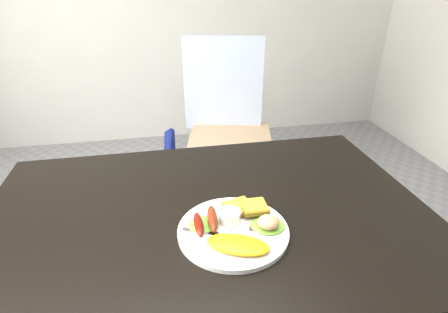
{
  "coord_description": "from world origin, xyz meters",
  "views": [
    {
      "loc": [
        -0.1,
        -0.76,
        1.32
      ],
      "look_at": [
        0.05,
        0.02,
        0.9
      ],
      "focal_mm": 28.0,
      "sensor_mm": 36.0,
      "label": 1
    }
  ],
  "objects": [
    {
      "name": "omelette",
      "position": [
        0.04,
        -0.17,
        0.77
      ],
      "size": [
        0.16,
        0.12,
        0.02
      ],
      "primitive_type": "ellipsoid",
      "rotation": [
        0.0,
        0.0,
        -0.42
      ],
      "color": "orange",
      "rests_on": "plate"
    },
    {
      "name": "person",
      "position": [
        -0.22,
        0.82,
        0.83
      ],
      "size": [
        0.7,
        0.59,
        1.67
      ],
      "primitive_type": "imported",
      "rotation": [
        0.0,
        0.0,
        2.76
      ],
      "color": "navy",
      "rests_on": "ground"
    },
    {
      "name": "lettuce_left",
      "position": [
        -0.02,
        -0.07,
        0.77
      ],
      "size": [
        0.08,
        0.08,
        0.01
      ],
      "primitive_type": "ellipsoid",
      "rotation": [
        0.0,
        0.0,
        0.13
      ],
      "color": "#689B30",
      "rests_on": "plate"
    },
    {
      "name": "lettuce_right",
      "position": [
        0.13,
        -0.11,
        0.77
      ],
      "size": [
        0.1,
        0.09,
        0.01
      ],
      "primitive_type": "ellipsoid",
      "rotation": [
        0.0,
        0.0,
        -0.2
      ],
      "color": "#428C31",
      "rests_on": "plate"
    },
    {
      "name": "toast_a",
      "position": [
        0.08,
        -0.03,
        0.77
      ],
      "size": [
        0.09,
        0.09,
        0.01
      ],
      "primitive_type": "cube",
      "rotation": [
        0.0,
        0.0,
        0.26
      ],
      "color": "brown",
      "rests_on": "plate"
    },
    {
      "name": "ramekin",
      "position": [
        0.04,
        -0.07,
        0.78
      ],
      "size": [
        0.06,
        0.06,
        0.03
      ],
      "primitive_type": "cylinder",
      "rotation": [
        0.0,
        0.0,
        0.07
      ],
      "color": "white",
      "rests_on": "plate"
    },
    {
      "name": "plate",
      "position": [
        0.05,
        -0.1,
        0.76
      ],
      "size": [
        0.27,
        0.27,
        0.01
      ],
      "primitive_type": "cylinder",
      "color": "white",
      "rests_on": "dining_table"
    },
    {
      "name": "toast_b",
      "position": [
        0.11,
        -0.05,
        0.78
      ],
      "size": [
        0.07,
        0.07,
        0.01
      ],
      "primitive_type": "cube",
      "rotation": [
        0.0,
        0.0,
        0.0
      ],
      "color": "brown",
      "rests_on": "toast_a"
    },
    {
      "name": "fork",
      "position": [
        0.0,
        -0.11,
        0.76
      ],
      "size": [
        0.16,
        0.08,
        0.0
      ],
      "primitive_type": "cube",
      "rotation": [
        0.0,
        0.0,
        -0.42
      ],
      "color": "#ADAFB7",
      "rests_on": "plate"
    },
    {
      "name": "sausage_a",
      "position": [
        -0.04,
        -0.09,
        0.78
      ],
      "size": [
        0.02,
        0.09,
        0.02
      ],
      "primitive_type": "ellipsoid",
      "rotation": [
        0.0,
        0.0,
        0.01
      ],
      "color": "#650F07",
      "rests_on": "lettuce_left"
    },
    {
      "name": "sausage_b",
      "position": [
        -0.0,
        -0.08,
        0.78
      ],
      "size": [
        0.03,
        0.11,
        0.03
      ],
      "primitive_type": "ellipsoid",
      "rotation": [
        0.0,
        0.0,
        -0.07
      ],
      "color": "#5D210F",
      "rests_on": "lettuce_left"
    },
    {
      "name": "dining_chair",
      "position": [
        0.28,
        1.05,
        0.45
      ],
      "size": [
        0.57,
        0.57,
        0.06
      ],
      "primitive_type": "cube",
      "rotation": [
        0.0,
        0.0,
        -0.23
      ],
      "color": "tan",
      "rests_on": "ground"
    },
    {
      "name": "dining_table",
      "position": [
        0.0,
        0.0,
        0.73
      ],
      "size": [
        1.2,
        0.8,
        0.04
      ],
      "primitive_type": "cube",
      "color": "black",
      "rests_on": "ground"
    },
    {
      "name": "potato_salad",
      "position": [
        0.13,
        -0.12,
        0.79
      ],
      "size": [
        0.06,
        0.06,
        0.03
      ],
      "primitive_type": "ellipsoid",
      "rotation": [
        0.0,
        0.0,
        -0.26
      ],
      "color": "#C9B687",
      "rests_on": "lettuce_right"
    }
  ]
}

